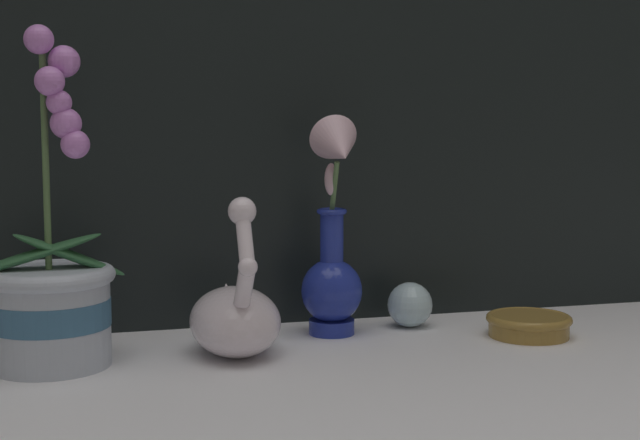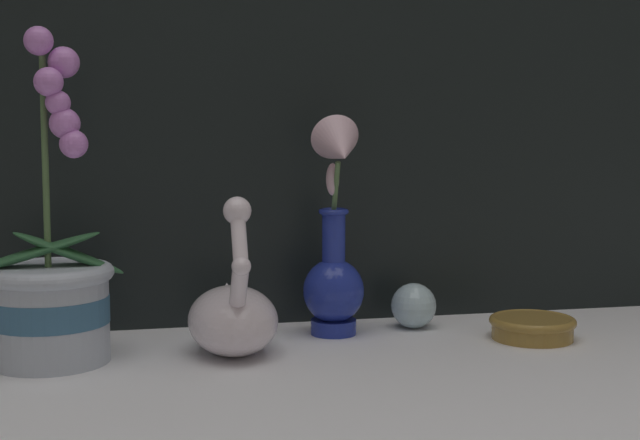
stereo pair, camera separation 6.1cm
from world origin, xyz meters
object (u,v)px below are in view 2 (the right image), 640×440
object	(u,v)px
glass_sphere	(414,306)
orchid_potted_plant	(50,292)
amber_dish	(532,326)
blue_vase	(335,252)
swan_figurine	(233,314)

from	to	relation	value
glass_sphere	orchid_potted_plant	bearing A→B (deg)	-170.24
amber_dish	blue_vase	bearing A→B (deg)	163.62
glass_sphere	amber_dish	distance (m)	0.17
orchid_potted_plant	swan_figurine	xyz separation A→B (m)	(0.22, -0.01, -0.04)
orchid_potted_plant	swan_figurine	size ratio (longest dim) A/B	1.98
blue_vase	amber_dish	xyz separation A→B (m)	(0.26, -0.08, -0.10)
blue_vase	amber_dish	size ratio (longest dim) A/B	2.59
swan_figurine	orchid_potted_plant	bearing A→B (deg)	178.62
swan_figurine	amber_dish	size ratio (longest dim) A/B	1.76
blue_vase	amber_dish	distance (m)	0.29
glass_sphere	amber_dish	xyz separation A→B (m)	(0.14, -0.10, -0.01)
swan_figurine	glass_sphere	bearing A→B (deg)	18.43
blue_vase	glass_sphere	world-z (taller)	blue_vase
amber_dish	swan_figurine	bearing A→B (deg)	178.99
orchid_potted_plant	blue_vase	bearing A→B (deg)	9.70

